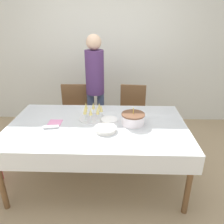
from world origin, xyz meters
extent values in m
plane|color=tan|center=(0.00, 0.00, 0.00)|extent=(12.00, 12.00, 0.00)
cube|color=silver|center=(0.00, 1.83, 1.35)|extent=(8.00, 0.05, 2.70)
cube|color=white|center=(0.00, 0.00, 0.75)|extent=(2.04, 1.17, 0.03)
cube|color=white|center=(0.00, 0.00, 0.66)|extent=(2.07, 1.20, 0.21)
cylinder|color=brown|center=(-0.96, -0.53, 0.37)|extent=(0.06, 0.06, 0.74)
cylinder|color=brown|center=(0.96, -0.53, 0.37)|extent=(0.06, 0.06, 0.74)
cylinder|color=brown|center=(-0.96, 0.53, 0.37)|extent=(0.06, 0.06, 0.74)
cylinder|color=brown|center=(0.96, 0.53, 0.37)|extent=(0.06, 0.06, 0.74)
cube|color=brown|center=(-0.46, 0.84, 0.42)|extent=(0.43, 0.43, 0.04)
cube|color=brown|center=(-0.47, 1.03, 0.69)|extent=(0.40, 0.05, 0.50)
cylinder|color=brown|center=(-0.27, 0.66, 0.20)|extent=(0.04, 0.04, 0.40)
cylinder|color=brown|center=(-0.63, 0.65, 0.20)|extent=(0.04, 0.04, 0.40)
cylinder|color=brown|center=(-0.29, 1.02, 0.20)|extent=(0.04, 0.04, 0.40)
cylinder|color=brown|center=(-0.65, 1.01, 0.20)|extent=(0.04, 0.04, 0.40)
cube|color=brown|center=(0.46, 0.84, 0.42)|extent=(0.46, 0.46, 0.04)
cube|color=brown|center=(0.48, 1.03, 0.69)|extent=(0.40, 0.07, 0.50)
cylinder|color=brown|center=(0.62, 0.64, 0.20)|extent=(0.04, 0.04, 0.40)
cylinder|color=brown|center=(0.26, 0.67, 0.20)|extent=(0.04, 0.04, 0.40)
cylinder|color=brown|center=(0.65, 1.00, 0.20)|extent=(0.04, 0.04, 0.40)
cylinder|color=brown|center=(0.30, 1.03, 0.20)|extent=(0.04, 0.04, 0.40)
cylinder|color=white|center=(0.42, 0.03, 0.82)|extent=(0.27, 0.27, 0.11)
cylinder|color=brown|center=(0.42, 0.03, 0.89)|extent=(0.27, 0.27, 0.02)
cylinder|color=yellow|center=(0.42, 0.03, 0.93)|extent=(0.01, 0.01, 0.06)
sphere|color=#F9CC4C|center=(0.42, 0.03, 0.96)|extent=(0.01, 0.01, 0.01)
cylinder|color=silver|center=(-0.08, 0.16, 0.77)|extent=(0.33, 0.33, 0.01)
cylinder|color=silver|center=(0.04, 0.17, 0.77)|extent=(0.05, 0.05, 0.00)
cylinder|color=silver|center=(0.04, 0.17, 0.82)|extent=(0.01, 0.01, 0.08)
cone|color=#E0CC72|center=(0.04, 0.17, 0.90)|extent=(0.04, 0.04, 0.08)
cylinder|color=silver|center=(0.01, 0.24, 0.77)|extent=(0.05, 0.05, 0.00)
cylinder|color=silver|center=(0.01, 0.24, 0.82)|extent=(0.01, 0.01, 0.08)
cone|color=#E0CC72|center=(0.01, 0.24, 0.90)|extent=(0.04, 0.04, 0.08)
cylinder|color=silver|center=(-0.07, 0.25, 0.77)|extent=(0.05, 0.05, 0.00)
cylinder|color=silver|center=(-0.07, 0.25, 0.82)|extent=(0.01, 0.01, 0.08)
cone|color=#E0CC72|center=(-0.07, 0.25, 0.90)|extent=(0.04, 0.04, 0.08)
cylinder|color=silver|center=(-0.16, 0.25, 0.77)|extent=(0.05, 0.05, 0.00)
cylinder|color=silver|center=(-0.16, 0.25, 0.82)|extent=(0.01, 0.01, 0.08)
cone|color=#E0CC72|center=(-0.16, 0.25, 0.90)|extent=(0.04, 0.04, 0.08)
cylinder|color=silver|center=(-0.15, 0.16, 0.77)|extent=(0.05, 0.05, 0.00)
cylinder|color=silver|center=(-0.15, 0.16, 0.82)|extent=(0.01, 0.01, 0.08)
cone|color=#E0CC72|center=(-0.15, 0.16, 0.90)|extent=(0.04, 0.04, 0.08)
cylinder|color=silver|center=(-0.15, 0.09, 0.77)|extent=(0.05, 0.05, 0.00)
cylinder|color=silver|center=(-0.15, 0.09, 0.82)|extent=(0.01, 0.01, 0.08)
cone|color=#E0CC72|center=(-0.15, 0.09, 0.90)|extent=(0.04, 0.04, 0.08)
cylinder|color=silver|center=(-0.08, 0.06, 0.77)|extent=(0.05, 0.05, 0.00)
cylinder|color=silver|center=(-0.08, 0.06, 0.82)|extent=(0.01, 0.01, 0.08)
cone|color=#E0CC72|center=(-0.08, 0.06, 0.90)|extent=(0.04, 0.04, 0.08)
cylinder|color=silver|center=(0.00, 0.09, 0.77)|extent=(0.05, 0.05, 0.00)
cylinder|color=silver|center=(0.00, 0.09, 0.82)|extent=(0.01, 0.01, 0.08)
cone|color=#E0CC72|center=(0.00, 0.09, 0.90)|extent=(0.04, 0.04, 0.08)
cylinder|color=silver|center=(0.11, -0.14, 0.77)|extent=(0.24, 0.24, 0.01)
cylinder|color=silver|center=(0.11, -0.14, 0.78)|extent=(0.24, 0.24, 0.01)
cylinder|color=silver|center=(0.11, -0.14, 0.78)|extent=(0.24, 0.24, 0.01)
cylinder|color=silver|center=(0.11, -0.14, 0.79)|extent=(0.24, 0.24, 0.01)
cylinder|color=silver|center=(0.11, -0.14, 0.80)|extent=(0.24, 0.24, 0.01)
cylinder|color=silver|center=(0.11, -0.14, 0.80)|extent=(0.24, 0.24, 0.01)
cylinder|color=white|center=(0.14, 0.09, 0.77)|extent=(0.20, 0.20, 0.01)
cylinder|color=white|center=(0.14, 0.09, 0.78)|extent=(0.20, 0.20, 0.01)
cylinder|color=white|center=(0.14, 0.09, 0.78)|extent=(0.20, 0.20, 0.01)
cylinder|color=white|center=(0.14, 0.09, 0.79)|extent=(0.20, 0.20, 0.01)
cylinder|color=white|center=(0.14, 0.09, 0.80)|extent=(0.20, 0.20, 0.01)
cube|color=silver|center=(0.42, -0.21, 0.77)|extent=(0.30, 0.02, 0.00)
cube|color=silver|center=(-0.51, -0.09, 0.78)|extent=(0.18, 0.09, 0.02)
cube|color=pink|center=(-0.50, 0.02, 0.77)|extent=(0.15, 0.15, 0.01)
cylinder|color=#3F4C72|center=(-0.20, 0.97, 0.41)|extent=(0.11, 0.11, 0.82)
cylinder|color=#3F4C72|center=(-0.04, 0.97, 0.41)|extent=(0.11, 0.11, 0.82)
cylinder|color=#4C2D60|center=(-0.12, 0.97, 1.15)|extent=(0.28, 0.28, 0.65)
sphere|color=#D8B293|center=(-0.12, 0.97, 1.59)|extent=(0.22, 0.22, 0.22)
camera|label=1|loc=(0.24, -2.26, 1.92)|focal=35.00mm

